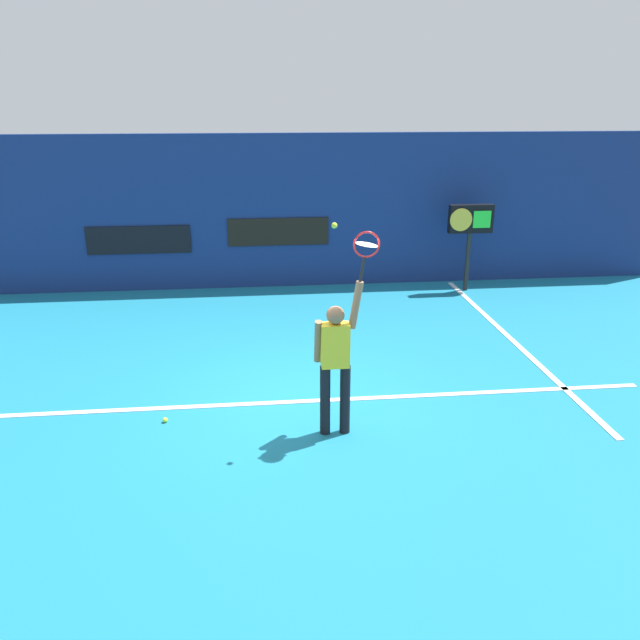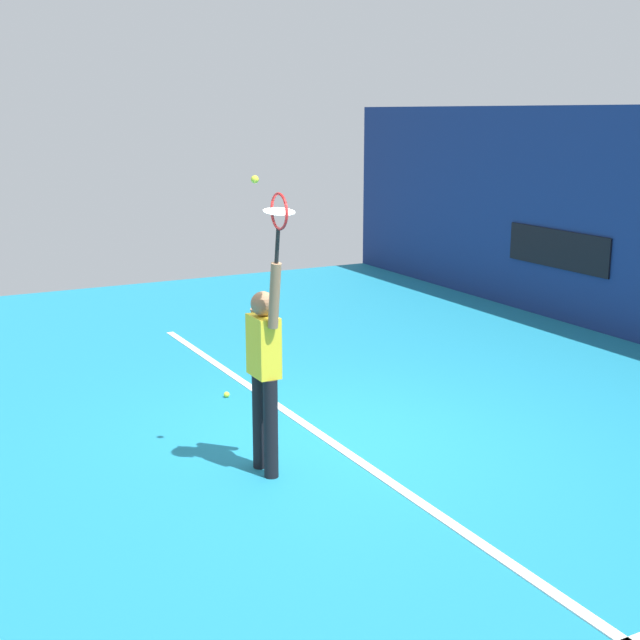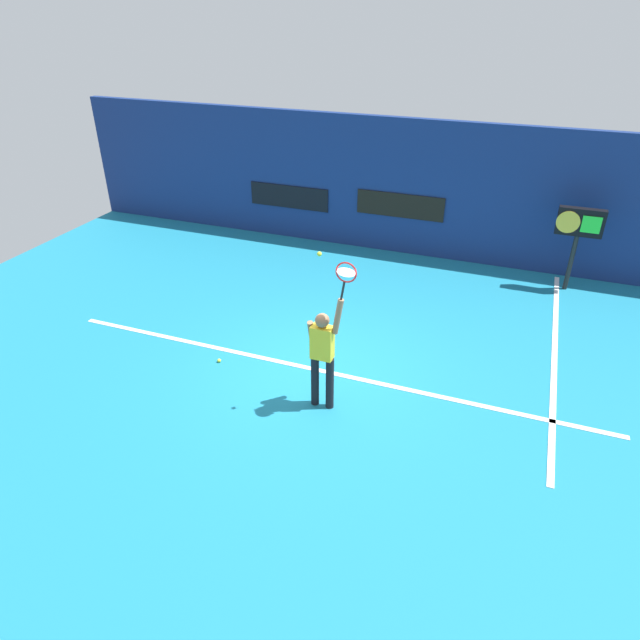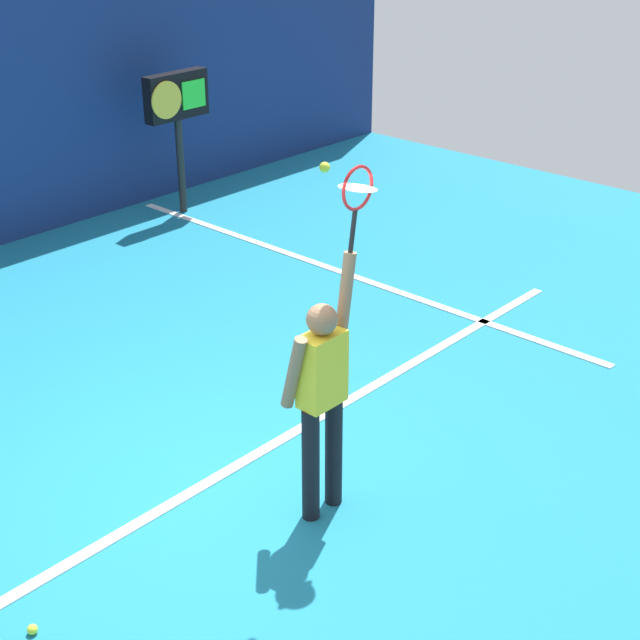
# 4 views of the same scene
# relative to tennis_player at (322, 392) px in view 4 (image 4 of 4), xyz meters

# --- Properties ---
(ground_plane) EXTENTS (18.00, 18.00, 0.00)m
(ground_plane) POSITION_rel_tennis_player_xyz_m (-0.41, 0.91, -1.01)
(ground_plane) COLOR teal
(court_baseline) EXTENTS (10.00, 0.10, 0.01)m
(court_baseline) POSITION_rel_tennis_player_xyz_m (-0.41, 0.87, -1.01)
(court_baseline) COLOR white
(court_baseline) RESTS_ON ground_plane
(court_sideline) EXTENTS (0.10, 7.00, 0.01)m
(court_sideline) POSITION_rel_tennis_player_xyz_m (3.50, 2.91, -1.01)
(court_sideline) COLOR white
(court_sideline) RESTS_ON ground_plane
(tennis_player) EXTENTS (0.58, 0.31, 1.99)m
(tennis_player) POSITION_rel_tennis_player_xyz_m (0.00, 0.00, 0.00)
(tennis_player) COLOR black
(tennis_player) RESTS_ON ground_plane
(tennis_racket) EXTENTS (0.36, 0.27, 0.62)m
(tennis_racket) POSITION_rel_tennis_player_xyz_m (0.34, -0.00, 1.38)
(tennis_racket) COLOR black
(tennis_ball) EXTENTS (0.07, 0.07, 0.07)m
(tennis_ball) POSITION_rel_tennis_player_xyz_m (-0.03, -0.05, 1.65)
(tennis_ball) COLOR #CCE033
(scoreboard_clock) EXTENTS (0.96, 0.20, 1.88)m
(scoreboard_clock) POSITION_rel_tennis_player_xyz_m (3.66, 5.86, 0.47)
(scoreboard_clock) COLOR black
(scoreboard_clock) RESTS_ON ground_plane
(spare_ball) EXTENTS (0.07, 0.07, 0.07)m
(spare_ball) POSITION_rel_tennis_player_xyz_m (-2.18, 0.49, -0.98)
(spare_ball) COLOR #CCE033
(spare_ball) RESTS_ON ground_plane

